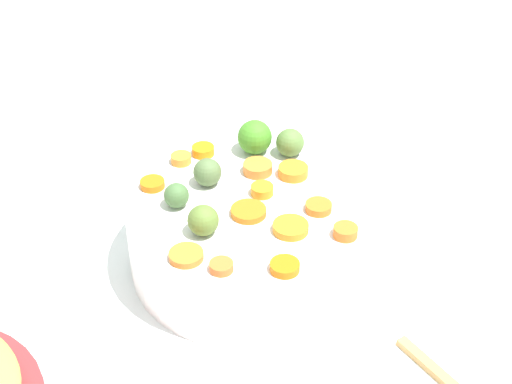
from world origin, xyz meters
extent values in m
cube|color=white|center=(0.00, 0.00, 0.01)|extent=(2.40, 2.40, 0.02)
cylinder|color=white|center=(0.00, 0.01, 0.07)|extent=(0.29, 0.29, 0.09)
cylinder|color=orange|center=(-0.12, -0.03, 0.12)|extent=(0.04, 0.04, 0.01)
cylinder|color=orange|center=(-0.09, -0.07, 0.12)|extent=(0.03, 0.03, 0.01)
cylinder|color=orange|center=(-0.02, -0.01, 0.12)|extent=(0.05, 0.05, 0.01)
cylinder|color=orange|center=(0.06, 0.03, 0.12)|extent=(0.04, 0.04, 0.01)
cylinder|color=orange|center=(-0.08, 0.10, 0.12)|extent=(0.04, 0.04, 0.01)
cylinder|color=orange|center=(0.00, -0.06, 0.12)|extent=(0.05, 0.05, 0.01)
cylinder|color=orange|center=(0.03, 0.06, 0.12)|extent=(0.04, 0.04, 0.01)
cylinder|color=orange|center=(0.01, 0.02, 0.12)|extent=(0.03, 0.03, 0.01)
cylinder|color=orange|center=(0.00, 0.13, 0.12)|extent=(0.04, 0.04, 0.01)
cylinder|color=orange|center=(-0.03, 0.13, 0.12)|extent=(0.03, 0.03, 0.01)
cylinder|color=orange|center=(-0.04, -0.10, 0.12)|extent=(0.04, 0.04, 0.01)
cylinder|color=orange|center=(0.04, -0.10, 0.12)|extent=(0.03, 0.03, 0.01)
cylinder|color=orange|center=(0.05, -0.04, 0.12)|extent=(0.04, 0.04, 0.01)
sphere|color=#438825|center=(0.06, 0.10, 0.13)|extent=(0.04, 0.04, 0.04)
sphere|color=#58793A|center=(0.09, 0.07, 0.13)|extent=(0.03, 0.03, 0.03)
sphere|color=#5C7731|center=(-0.08, -0.01, 0.13)|extent=(0.03, 0.03, 0.03)
sphere|color=#546D3F|center=(-0.03, 0.07, 0.13)|extent=(0.03, 0.03, 0.03)
sphere|color=#476B3A|center=(-0.08, 0.05, 0.13)|extent=(0.03, 0.03, 0.03)
camera|label=1|loc=(-0.38, -0.56, 0.62)|focal=52.83mm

